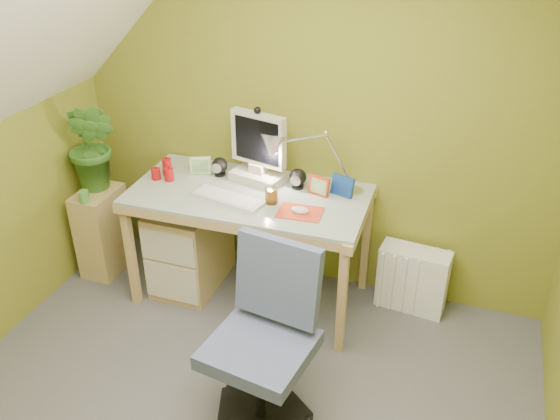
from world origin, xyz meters
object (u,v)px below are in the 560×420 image
(monitor, at_px, (259,142))
(side_ledge, at_px, (103,231))
(task_chair, at_px, (259,346))
(radiator, at_px, (413,279))
(desk, at_px, (251,245))
(potted_plant, at_px, (93,146))
(desk_lamp, at_px, (328,147))

(monitor, bearing_deg, side_ledge, -154.84)
(task_chair, bearing_deg, radiator, 71.69)
(desk, distance_m, side_ledge, 1.12)
(monitor, relative_size, radiator, 1.21)
(desk, relative_size, side_ledge, 2.34)
(desk, bearing_deg, radiator, 10.82)
(desk, height_order, task_chair, task_chair)
(task_chair, bearing_deg, side_ledge, 157.79)
(potted_plant, bearing_deg, desk, 0.68)
(monitor, xyz_separation_m, potted_plant, (-1.11, -0.19, -0.11))
(side_ledge, height_order, potted_plant, potted_plant)
(desk, relative_size, potted_plant, 2.34)
(desk, relative_size, task_chair, 1.47)
(radiator, bearing_deg, monitor, -171.64)
(potted_plant, bearing_deg, monitor, 9.85)
(desk, height_order, side_ledge, desk)
(task_chair, bearing_deg, monitor, 119.21)
(desk, bearing_deg, side_ledge, -178.29)
(desk, bearing_deg, desk_lamp, 20.27)
(desk_lamp, bearing_deg, radiator, -1.09)
(side_ledge, relative_size, potted_plant, 1.00)
(desk, height_order, desk_lamp, desk_lamp)
(desk_lamp, relative_size, radiator, 1.35)
(desk, height_order, radiator, desk)
(side_ledge, distance_m, radiator, 2.18)
(desk_lamp, bearing_deg, monitor, 174.15)
(desk, distance_m, task_chair, 1.08)
(potted_plant, relative_size, radiator, 1.43)
(task_chair, distance_m, radiator, 1.38)
(potted_plant, height_order, task_chair, potted_plant)
(monitor, bearing_deg, desk_lamp, 12.83)
(desk, relative_size, desk_lamp, 2.49)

